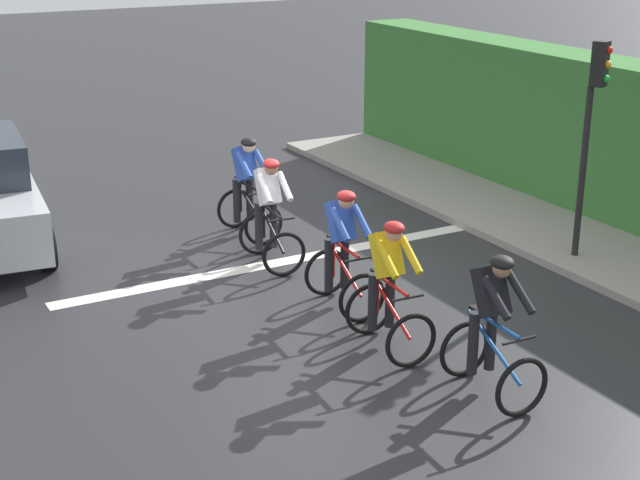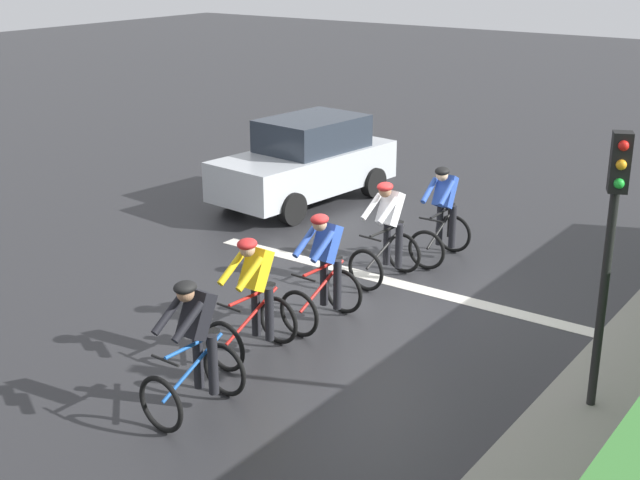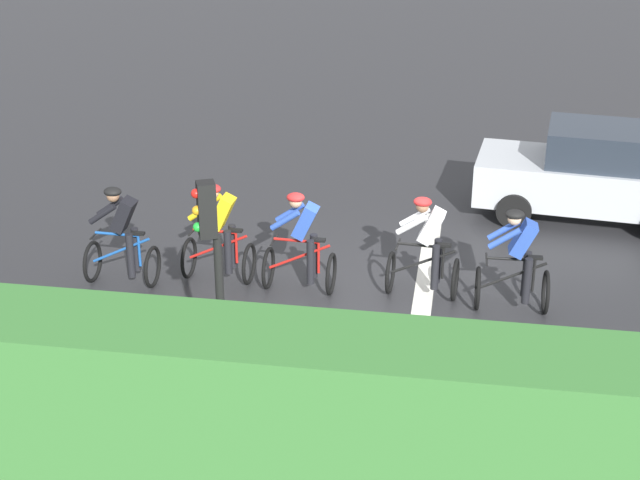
% 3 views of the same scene
% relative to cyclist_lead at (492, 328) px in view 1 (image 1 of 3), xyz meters
% --- Properties ---
extents(ground_plane, '(80.00, 80.00, 0.00)m').
position_rel_cyclist_lead_xyz_m(ground_plane, '(0.21, -3.99, -0.80)').
color(ground_plane, '#28282B').
extents(road_marking_stop_line, '(7.00, 0.30, 0.01)m').
position_rel_cyclist_lead_xyz_m(road_marking_stop_line, '(0.21, -4.78, -0.79)').
color(road_marking_stop_line, silver).
rests_on(road_marking_stop_line, ground).
extents(cyclist_lead, '(0.71, 1.10, 1.66)m').
position_rel_cyclist_lead_xyz_m(cyclist_lead, '(0.00, 0.00, 0.00)').
color(cyclist_lead, black).
rests_on(cyclist_lead, ground).
extents(cyclist_second, '(0.74, 1.12, 1.66)m').
position_rel_cyclist_lead_xyz_m(cyclist_second, '(0.37, -1.50, 0.00)').
color(cyclist_second, black).
rests_on(cyclist_second, ground).
extents(cyclist_mid, '(0.73, 1.11, 1.66)m').
position_rel_cyclist_lead_xyz_m(cyclist_mid, '(0.21, -2.85, 0.00)').
color(cyclist_mid, black).
rests_on(cyclist_mid, ground).
extents(cyclist_fourth, '(0.77, 1.13, 1.66)m').
position_rel_cyclist_lead_xyz_m(cyclist_fourth, '(0.34, -4.79, 0.00)').
color(cyclist_fourth, black).
rests_on(cyclist_fourth, ground).
extents(cyclist_trailing, '(0.71, 1.10, 1.66)m').
position_rel_cyclist_lead_xyz_m(cyclist_trailing, '(0.08, -6.16, 0.00)').
color(cyclist_trailing, black).
rests_on(cyclist_trailing, ground).
extents(traffic_light_near_crossing, '(0.26, 0.30, 3.34)m').
position_rel_cyclist_lead_xyz_m(traffic_light_near_crossing, '(-3.77, -2.56, 1.43)').
color(traffic_light_near_crossing, black).
rests_on(traffic_light_near_crossing, ground).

